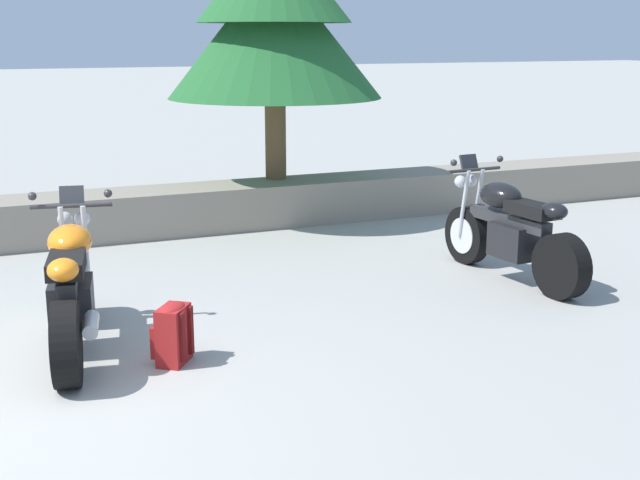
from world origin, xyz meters
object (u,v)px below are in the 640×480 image
(rider_backpack, at_px, (173,332))
(pine_tree_mid_left, at_px, (274,15))
(motorcycle_black_centre, at_px, (510,232))
(motorcycle_orange_near_left, at_px, (72,290))

(rider_backpack, relative_size, pine_tree_mid_left, 0.14)
(motorcycle_black_centre, relative_size, pine_tree_mid_left, 0.64)
(rider_backpack, height_order, pine_tree_mid_left, pine_tree_mid_left)
(motorcycle_black_centre, xyz_separation_m, pine_tree_mid_left, (-1.17, 3.63, 2.17))
(motorcycle_black_centre, xyz_separation_m, rider_backpack, (-3.67, -0.93, -0.24))
(motorcycle_orange_near_left, relative_size, motorcycle_black_centre, 0.99)
(motorcycle_black_centre, distance_m, pine_tree_mid_left, 4.39)
(rider_backpack, bearing_deg, motorcycle_black_centre, 14.21)
(motorcycle_black_centre, height_order, pine_tree_mid_left, pine_tree_mid_left)
(pine_tree_mid_left, bearing_deg, motorcycle_orange_near_left, -128.37)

